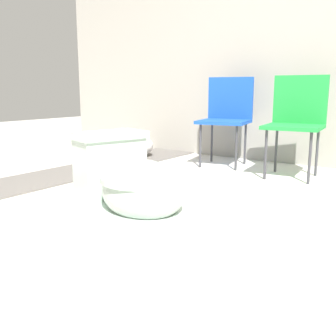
# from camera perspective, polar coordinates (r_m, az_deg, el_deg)

# --- Properties ---
(ground_plane) EXTENTS (14.00, 14.00, 0.00)m
(ground_plane) POSITION_cam_1_polar(r_m,az_deg,el_deg) (2.01, -5.41, -9.63)
(ground_plane) COLOR beige
(gravel_strip) EXTENTS (0.56, 8.00, 0.01)m
(gravel_strip) POSITION_cam_1_polar(r_m,az_deg,el_deg) (3.34, -17.95, -1.55)
(gravel_strip) COLOR #605B56
(gravel_strip) RESTS_ON ground
(toilet) EXTENTS (0.71, 0.54, 0.52)m
(toilet) POSITION_cam_1_polar(r_m,az_deg,el_deg) (1.91, -5.23, -3.79)
(toilet) COLOR #B2C6B7
(toilet) RESTS_ON ground
(folding_chair_left) EXTENTS (0.52, 0.52, 0.83)m
(folding_chair_left) POSITION_cam_1_polar(r_m,az_deg,el_deg) (3.84, 8.58, 8.14)
(folding_chair_left) COLOR #1947B2
(folding_chair_left) RESTS_ON ground
(folding_chair_middle) EXTENTS (0.49, 0.49, 0.83)m
(folding_chair_middle) POSITION_cam_1_polar(r_m,az_deg,el_deg) (3.44, 18.17, 7.35)
(folding_chair_middle) COLOR #1E8C38
(folding_chair_middle) RESTS_ON ground
(boulder_near) EXTENTS (0.56, 0.53, 0.25)m
(boulder_near) POSITION_cam_1_polar(r_m,az_deg,el_deg) (4.25, -5.17, 3.28)
(boulder_near) COLOR #B7B2AD
(boulder_near) RESTS_ON ground
(boulder_far) EXTENTS (0.34, 0.40, 0.22)m
(boulder_far) POSITION_cam_1_polar(r_m,az_deg,el_deg) (3.72, -6.86, 1.85)
(boulder_far) COLOR gray
(boulder_far) RESTS_ON ground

